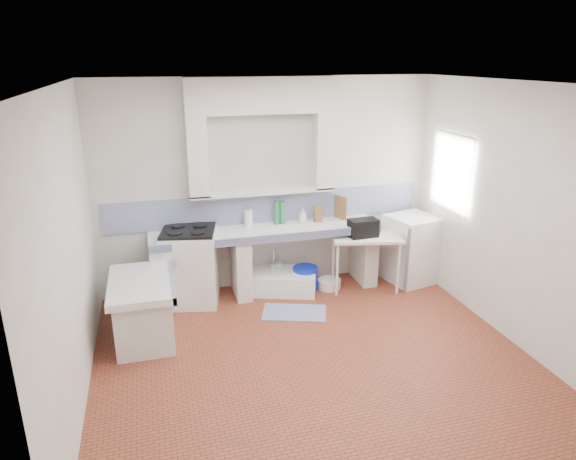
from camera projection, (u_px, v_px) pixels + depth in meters
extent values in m
plane|color=brown|center=(313.00, 357.00, 5.45)|extent=(4.50, 4.50, 0.00)
plane|color=silver|center=(318.00, 84.00, 4.55)|extent=(4.50, 4.50, 0.00)
plane|color=silver|center=(268.00, 185.00, 6.82)|extent=(4.50, 0.00, 4.50)
plane|color=silver|center=(416.00, 334.00, 3.17)|extent=(4.50, 0.00, 4.50)
plane|color=silver|center=(68.00, 255.00, 4.43)|extent=(0.00, 4.50, 4.50)
plane|color=silver|center=(512.00, 215.00, 5.56)|extent=(0.00, 4.50, 4.50)
cube|color=silver|center=(261.00, 95.00, 6.31)|extent=(1.90, 0.25, 0.45)
cube|color=#371F11|center=(464.00, 173.00, 6.64)|extent=(0.35, 0.86, 1.06)
cube|color=white|center=(458.00, 144.00, 6.48)|extent=(0.01, 0.84, 0.24)
cube|color=white|center=(266.00, 231.00, 6.70)|extent=(3.00, 0.60, 0.08)
cube|color=navy|center=(272.00, 238.00, 6.44)|extent=(3.00, 0.04, 0.10)
cube|color=silver|center=(159.00, 274.00, 6.49)|extent=(0.20, 0.55, 0.82)
cube|color=silver|center=(241.00, 266.00, 6.76)|extent=(0.20, 0.55, 0.82)
cube|color=silver|center=(364.00, 253.00, 7.19)|extent=(0.20, 0.55, 0.82)
cube|color=white|center=(141.00, 284.00, 5.63)|extent=(0.70, 1.10, 0.08)
cube|color=silver|center=(144.00, 312.00, 5.74)|extent=(0.60, 1.00, 0.62)
cube|color=navy|center=(172.00, 281.00, 5.71)|extent=(0.04, 1.10, 0.10)
cube|color=navy|center=(269.00, 207.00, 6.91)|extent=(4.27, 0.03, 0.40)
cube|color=white|center=(190.00, 267.00, 6.56)|extent=(0.79, 0.77, 0.95)
cube|color=white|center=(277.00, 282.00, 6.97)|extent=(1.15, 0.85, 0.25)
cube|color=white|center=(365.00, 262.00, 6.96)|extent=(1.00, 0.70, 0.04)
cube|color=white|center=(411.00, 249.00, 7.18)|extent=(0.73, 0.73, 0.95)
cylinder|color=#CC2642|center=(269.00, 285.00, 6.85)|extent=(0.29, 0.29, 0.26)
cylinder|color=#C56E1D|center=(282.00, 283.00, 6.92)|extent=(0.30, 0.30, 0.26)
cylinder|color=#0A26D0|center=(305.00, 278.00, 6.99)|extent=(0.44, 0.44, 0.32)
cylinder|color=white|center=(329.00, 284.00, 7.06)|extent=(0.40, 0.40, 0.12)
cylinder|color=silver|center=(273.00, 275.00, 7.09)|extent=(0.11, 0.11, 0.32)
cylinder|color=silver|center=(279.00, 274.00, 7.11)|extent=(0.12, 0.12, 0.34)
cube|color=black|center=(363.00, 228.00, 6.77)|extent=(0.39, 0.23, 0.24)
cylinder|color=#277B44|center=(277.00, 213.00, 6.81)|extent=(0.09, 0.09, 0.32)
cylinder|color=#277B44|center=(282.00, 213.00, 6.83)|extent=(0.08, 0.08, 0.31)
cube|color=brown|center=(318.00, 214.00, 6.93)|extent=(0.12, 0.10, 0.22)
cube|color=brown|center=(341.00, 208.00, 7.04)|extent=(0.11, 0.22, 0.32)
cylinder|color=white|center=(248.00, 218.00, 6.73)|extent=(0.14, 0.14, 0.22)
imported|color=white|center=(302.00, 215.00, 6.92)|extent=(0.09, 0.09, 0.19)
cube|color=#2F4388|center=(294.00, 312.00, 6.38)|extent=(0.88, 0.68, 0.01)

